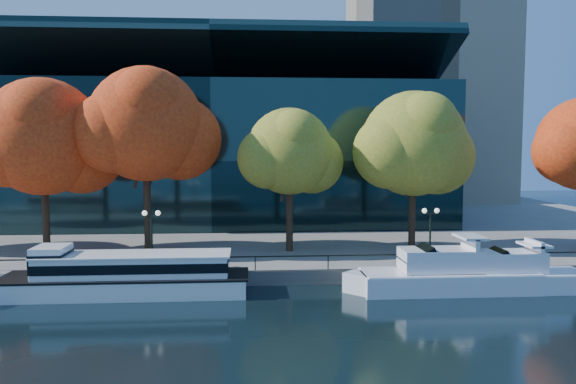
{
  "coord_description": "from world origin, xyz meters",
  "views": [
    {
      "loc": [
        -0.45,
        -34.41,
        9.46
      ],
      "look_at": [
        2.58,
        8.0,
        5.96
      ],
      "focal_mm": 35.0,
      "sensor_mm": 36.0,
      "label": 1
    }
  ],
  "objects": [
    {
      "name": "convention_building",
      "position": [
        -4.0,
        31.79,
        8.51
      ],
      "size": [
        50.0,
        24.57,
        21.43
      ],
      "color": "black",
      "rests_on": "ground"
    },
    {
      "name": "tree_2",
      "position": [
        -8.26,
        10.49,
        10.97
      ],
      "size": [
        11.27,
        9.24,
        14.68
      ],
      "color": "black",
      "rests_on": "promenade"
    },
    {
      "name": "tree_1",
      "position": [
        -16.2,
        10.67,
        9.97
      ],
      "size": [
        11.45,
        9.39,
        13.75
      ],
      "color": "black",
      "rests_on": "promenade"
    },
    {
      "name": "railing",
      "position": [
        0.0,
        3.25,
        1.94
      ],
      "size": [
        88.2,
        0.08,
        0.99
      ],
      "color": "black",
      "rests_on": "promenade"
    },
    {
      "name": "ground",
      "position": [
        0.0,
        0.0,
        0.0
      ],
      "size": [
        160.0,
        160.0,
        0.0
      ],
      "primitive_type": "plane",
      "color": "black",
      "rests_on": "ground"
    },
    {
      "name": "lamp_2",
      "position": [
        12.53,
        4.5,
        3.98
      ],
      "size": [
        1.26,
        0.36,
        4.03
      ],
      "color": "black",
      "rests_on": "promenade"
    },
    {
      "name": "tree_4",
      "position": [
        13.14,
        10.36,
        9.45
      ],
      "size": [
        10.66,
        8.74,
        12.9
      ],
      "color": "black",
      "rests_on": "promenade"
    },
    {
      "name": "promenade",
      "position": [
        0.0,
        36.38,
        0.5
      ],
      "size": [
        90.0,
        67.08,
        1.0
      ],
      "color": "slate",
      "rests_on": "ground"
    },
    {
      "name": "cruiser_far",
      "position": [
        16.6,
        0.45,
        1.06
      ],
      "size": [
        10.24,
        2.84,
        3.35
      ],
      "color": "white",
      "rests_on": "ground"
    },
    {
      "name": "tree_3",
      "position": [
        3.0,
        10.2,
        8.87
      ],
      "size": [
        8.66,
        7.1,
        11.49
      ],
      "color": "black",
      "rests_on": "promenade"
    },
    {
      "name": "cruiser_near",
      "position": [
        12.02,
        0.61,
        1.14
      ],
      "size": [
        12.66,
        3.26,
        3.67
      ],
      "color": "white",
      "rests_on": "ground"
    },
    {
      "name": "tour_boat",
      "position": [
        -8.62,
        1.24,
        1.36
      ],
      "size": [
        16.88,
        3.77,
        3.2
      ],
      "color": "white",
      "rests_on": "ground"
    },
    {
      "name": "lamp_1",
      "position": [
        -7.12,
        4.5,
        3.98
      ],
      "size": [
        1.26,
        0.36,
        4.03
      ],
      "color": "black",
      "rests_on": "promenade"
    }
  ]
}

